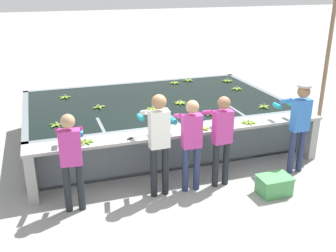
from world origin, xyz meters
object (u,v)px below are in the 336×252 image
Objects in this scene: worker_2 at (191,137)px; banana_bunch_floating_4 at (227,81)px; banana_bunch_ledge_2 at (202,128)px; banana_bunch_floating_0 at (193,117)px; banana_bunch_floating_8 at (99,107)px; worker_3 at (221,133)px; knife_1 at (298,114)px; banana_bunch_floating_10 at (264,107)px; banana_bunch_floating_2 at (188,80)px; banana_bunch_floating_6 at (180,103)px; banana_bunch_floating_7 at (56,125)px; crate at (274,185)px; banana_bunch_floating_5 at (152,109)px; banana_bunch_ledge_1 at (248,122)px; support_post_right at (327,63)px; worker_0 at (71,154)px; banana_bunch_floating_11 at (174,83)px; banana_bunch_ledge_0 at (86,142)px; worker_1 at (159,136)px; banana_bunch_floating_9 at (65,97)px; worker_4 at (299,120)px; knife_0 at (133,138)px; banana_bunch_floating_1 at (209,114)px; banana_bunch_floating_3 at (237,89)px.

worker_2 reaches higher than banana_bunch_floating_4.
banana_bunch_floating_0 is at bearing 81.60° from banana_bunch_ledge_2.
worker_2 is at bearing -62.91° from banana_bunch_floating_8.
knife_1 is at bearing 16.01° from worker_3.
banana_bunch_floating_4 and banana_bunch_floating_10 have the same top height.
banana_bunch_floating_2 and banana_bunch_floating_8 have the same top height.
banana_bunch_floating_6 is (-0.88, -1.78, -0.00)m from banana_bunch_floating_2.
banana_bunch_floating_7 reaches higher than crate.
banana_bunch_floating_4 is 4.22m from crate.
banana_bunch_ledge_1 reaches higher than banana_bunch_floating_5.
support_post_right is at bearing 25.99° from worker_3.
banana_bunch_floating_0 is 3.00m from banana_bunch_floating_4.
banana_bunch_floating_4 is (4.29, 3.40, -0.04)m from worker_0.
banana_bunch_floating_7 is at bearing -146.15° from banana_bunch_floating_2.
banana_bunch_ledge_0 is (-2.65, -3.15, 0.00)m from banana_bunch_floating_11.
banana_bunch_floating_10 is 0.09× the size of support_post_right.
banana_bunch_ledge_1 is at bearing -84.29° from banana_bunch_floating_11.
banana_bunch_floating_7 is at bearing -156.20° from banana_bunch_floating_4.
worker_1 is 1.48m from banana_bunch_floating_0.
banana_bunch_floating_9 reaches higher than crate.
banana_bunch_floating_11 is 0.99× the size of banana_bunch_ledge_1.
worker_4 reaches higher than banana_bunch_floating_9.
banana_bunch_ledge_1 is 0.51× the size of crate.
worker_3 is 2.93× the size of crate.
knife_1 is at bearing -87.76° from banana_bunch_floating_4.
banana_bunch_floating_9 is 0.83× the size of knife_0.
banana_bunch_floating_2 is 0.50× the size of crate.
banana_bunch_floating_4 is (1.89, 2.33, 0.00)m from banana_bunch_floating_0.
knife_1 is (1.48, -3.08, -0.01)m from banana_bunch_floating_11.
banana_bunch_floating_8 and banana_bunch_floating_9 have the same top height.
banana_bunch_ledge_2 reaches higher than banana_bunch_floating_1.
worker_1 is at bearing -166.89° from banana_bunch_ledge_1.
banana_bunch_floating_10 is (4.03, 1.19, -0.04)m from worker_0.
banana_bunch_floating_11 is 0.99× the size of banana_bunch_ledge_2.
worker_4 is at bearing 0.03° from worker_1.
banana_bunch_ledge_1 is 1.29m from crate.
banana_bunch_floating_8 is at bearing 143.74° from banana_bunch_ledge_1.
banana_bunch_floating_0 is (2.40, 1.07, -0.04)m from worker_0.
banana_bunch_floating_10 is at bearing 16.50° from worker_0.
knife_1 is (0.25, -2.07, -0.01)m from banana_bunch_floating_3.
crate is at bearing -139.67° from support_post_right.
banana_bunch_floating_6 is at bearing 38.96° from worker_0.
banana_bunch_floating_5 is (-2.22, 1.77, -0.11)m from worker_4.
knife_1 is at bearing 5.39° from banana_bunch_ledge_1.
worker_0 is 2.99m from banana_bunch_floating_1.
banana_bunch_floating_8 reaches higher than knife_0.
banana_bunch_floating_2 is at bearing 88.17° from banana_bunch_ledge_1.
banana_bunch_floating_9 is 4.92m from crate.
crate is (1.40, -2.39, -0.74)m from banana_bunch_floating_5.
banana_bunch_floating_6 is 1.73m from banana_bunch_ledge_1.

